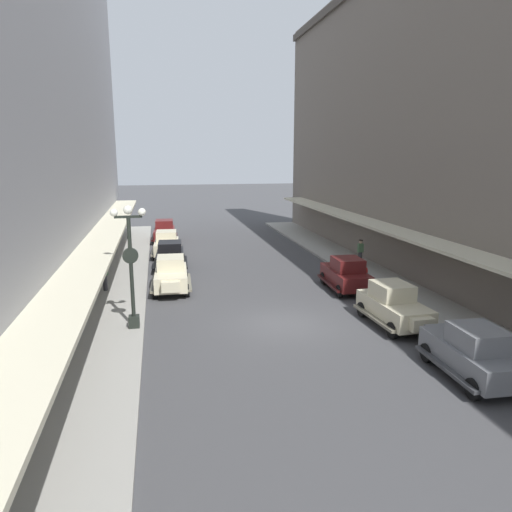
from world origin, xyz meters
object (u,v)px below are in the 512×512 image
object	(u,v)px
parked_car_3	(346,273)
pedestrian_0	(105,275)
parked_car_4	(167,244)
parked_car_6	(165,231)
parked_car_0	(473,351)
fire_hydrant	(365,274)
parked_car_2	(171,274)
lamp_post_with_clock	(131,262)
parked_car_5	(394,304)
pedestrian_1	(360,252)
parked_car_1	(170,255)

from	to	relation	value
parked_car_3	pedestrian_0	bearing A→B (deg)	171.03
parked_car_4	parked_car_6	xyz separation A→B (m)	(-0.05, 6.06, 0.00)
parked_car_0	fire_hydrant	world-z (taller)	parked_car_0
parked_car_2	lamp_post_with_clock	xyz separation A→B (m)	(-1.73, -5.85, 2.04)
parked_car_4	parked_car_5	distance (m)	19.02
parked_car_4	pedestrian_0	world-z (taller)	parked_car_4
parked_car_0	lamp_post_with_clock	xyz separation A→B (m)	(-11.21, 6.75, 2.04)
parked_car_6	lamp_post_with_clock	size ratio (longest dim) A/B	0.83
parked_car_3	pedestrian_1	bearing A→B (deg)	58.52
parked_car_6	fire_hydrant	xyz separation A→B (m)	(11.11, -16.02, -0.38)
parked_car_6	pedestrian_0	distance (m)	15.38
parked_car_0	fire_hydrant	size ratio (longest dim) A/B	5.25
parked_car_1	fire_hydrant	xyz separation A→B (m)	(10.91, -5.86, -0.38)
fire_hydrant	parked_car_2	bearing A→B (deg)	175.57
parked_car_0	parked_car_2	xyz separation A→B (m)	(-9.48, 12.60, 0.00)
parked_car_3	parked_car_4	xyz separation A→B (m)	(-9.43, 10.98, 0.00)
parked_car_3	pedestrian_0	distance (m)	13.04
parked_car_6	pedestrian_1	size ratio (longest dim) A/B	2.58
parked_car_4	lamp_post_with_clock	distance (m)	15.19
lamp_post_with_clock	parked_car_5	bearing A→B (deg)	-8.28
parked_car_2	parked_car_3	distance (m)	9.57
parked_car_1	parked_car_5	bearing A→B (deg)	-53.54
parked_car_5	parked_car_6	world-z (taller)	same
lamp_post_with_clock	pedestrian_1	bearing A→B (deg)	32.26
parked_car_6	parked_car_3	bearing A→B (deg)	-60.91
parked_car_3	parked_car_6	size ratio (longest dim) A/B	1.00
parked_car_1	pedestrian_1	size ratio (longest dim) A/B	2.59
parked_car_5	pedestrian_1	world-z (taller)	parked_car_5
parked_car_4	parked_car_6	bearing A→B (deg)	90.45
parked_car_1	parked_car_6	xyz separation A→B (m)	(-0.19, 10.16, 0.00)
parked_car_3	lamp_post_with_clock	bearing A→B (deg)	-160.31
parked_car_2	fire_hydrant	distance (m)	11.06
parked_car_4	parked_car_1	bearing A→B (deg)	-87.96
parked_car_0	parked_car_4	world-z (taller)	same
pedestrian_1	parked_car_3	bearing A→B (deg)	-121.48
parked_car_3	parked_car_4	world-z (taller)	same
parked_car_3	parked_car_5	size ratio (longest dim) A/B	1.00
parked_car_5	parked_car_4	bearing A→B (deg)	119.46
lamp_post_with_clock	pedestrian_1	distance (m)	16.85
parked_car_0	parked_car_3	xyz separation A→B (m)	(-0.09, 10.73, 0.00)
parked_car_2	fire_hydrant	world-z (taller)	parked_car_2
parked_car_1	parked_car_5	world-z (taller)	same
parked_car_0	parked_car_5	bearing A→B (deg)	91.80
parked_car_5	fire_hydrant	xyz separation A→B (m)	(1.70, 6.60, -0.38)
parked_car_3	pedestrian_1	xyz separation A→B (m)	(3.03, 4.95, 0.07)
parked_car_1	lamp_post_with_clock	xyz separation A→B (m)	(-1.84, -10.85, 2.04)
fire_hydrant	pedestrian_0	xyz separation A→B (m)	(-14.51, 1.02, 0.45)
parked_car_5	pedestrian_0	bearing A→B (deg)	149.24
pedestrian_1	parked_car_0	bearing A→B (deg)	-100.64
parked_car_6	parked_car_2	bearing A→B (deg)	-89.66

